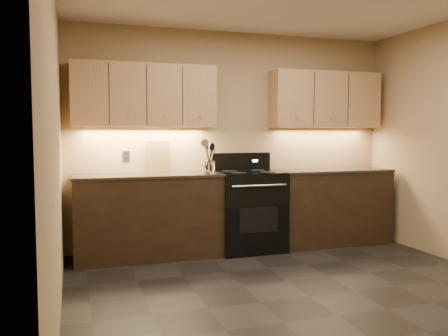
# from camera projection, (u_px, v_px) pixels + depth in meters

# --- Properties ---
(floor) EXTENTS (4.00, 4.00, 0.00)m
(floor) POSITION_uv_depth(u_px,v_px,m) (310.00, 297.00, 4.01)
(floor) COLOR black
(floor) RESTS_ON ground
(wall_back) EXTENTS (4.00, 0.04, 2.60)m
(wall_back) POSITION_uv_depth(u_px,v_px,m) (233.00, 140.00, 5.81)
(wall_back) COLOR tan
(wall_back) RESTS_ON ground
(wall_left) EXTENTS (0.04, 4.00, 2.60)m
(wall_left) POSITION_uv_depth(u_px,v_px,m) (55.00, 145.00, 3.30)
(wall_left) COLOR tan
(wall_left) RESTS_ON ground
(counter_left) EXTENTS (1.62, 0.62, 0.93)m
(counter_left) POSITION_uv_depth(u_px,v_px,m) (148.00, 216.00, 5.25)
(counter_left) COLOR black
(counter_left) RESTS_ON ground
(counter_right) EXTENTS (1.46, 0.62, 0.93)m
(counter_right) POSITION_uv_depth(u_px,v_px,m) (330.00, 206.00, 5.95)
(counter_right) COLOR black
(counter_right) RESTS_ON ground
(stove) EXTENTS (0.76, 0.68, 1.14)m
(stove) POSITION_uv_depth(u_px,v_px,m) (248.00, 210.00, 5.59)
(stove) COLOR black
(stove) RESTS_ON ground
(upper_cab_left) EXTENTS (1.60, 0.30, 0.70)m
(upper_cab_left) POSITION_uv_depth(u_px,v_px,m) (145.00, 96.00, 5.30)
(upper_cab_left) COLOR tan
(upper_cab_left) RESTS_ON wall_back
(upper_cab_right) EXTENTS (1.44, 0.30, 0.70)m
(upper_cab_right) POSITION_uv_depth(u_px,v_px,m) (325.00, 100.00, 5.99)
(upper_cab_right) COLOR tan
(upper_cab_right) RESTS_ON wall_back
(outlet_plate) EXTENTS (0.08, 0.01, 0.12)m
(outlet_plate) POSITION_uv_depth(u_px,v_px,m) (126.00, 156.00, 5.42)
(outlet_plate) COLOR #B2B5BA
(outlet_plate) RESTS_ON wall_back
(utensil_crock) EXTENTS (0.16, 0.16, 0.15)m
(utensil_crock) POSITION_uv_depth(u_px,v_px,m) (210.00, 167.00, 5.31)
(utensil_crock) COLOR white
(utensil_crock) RESTS_ON counter_left
(cutting_board) EXTENTS (0.29, 0.07, 0.37)m
(cutting_board) POSITION_uv_depth(u_px,v_px,m) (157.00, 156.00, 5.50)
(cutting_board) COLOR tan
(cutting_board) RESTS_ON counter_left
(wooden_spoon) EXTENTS (0.16, 0.15, 0.31)m
(wooden_spoon) POSITION_uv_depth(u_px,v_px,m) (208.00, 159.00, 5.29)
(wooden_spoon) COLOR tan
(wooden_spoon) RESTS_ON utensil_crock
(black_spoon) EXTENTS (0.10, 0.10, 0.33)m
(black_spoon) POSITION_uv_depth(u_px,v_px,m) (208.00, 158.00, 5.33)
(black_spoon) COLOR black
(black_spoon) RESTS_ON utensil_crock
(black_turner) EXTENTS (0.14, 0.19, 0.34)m
(black_turner) POSITION_uv_depth(u_px,v_px,m) (211.00, 157.00, 5.29)
(black_turner) COLOR black
(black_turner) RESTS_ON utensil_crock
(steel_spatula) EXTENTS (0.18, 0.10, 0.39)m
(steel_spatula) POSITION_uv_depth(u_px,v_px,m) (211.00, 155.00, 5.32)
(steel_spatula) COLOR silver
(steel_spatula) RESTS_ON utensil_crock
(steel_skimmer) EXTENTS (0.18, 0.11, 0.38)m
(steel_skimmer) POSITION_uv_depth(u_px,v_px,m) (213.00, 156.00, 5.31)
(steel_skimmer) COLOR silver
(steel_skimmer) RESTS_ON utensil_crock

